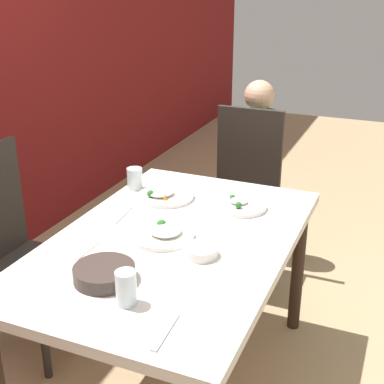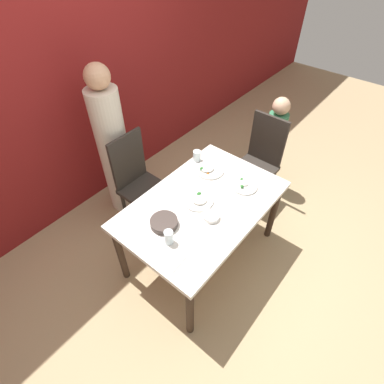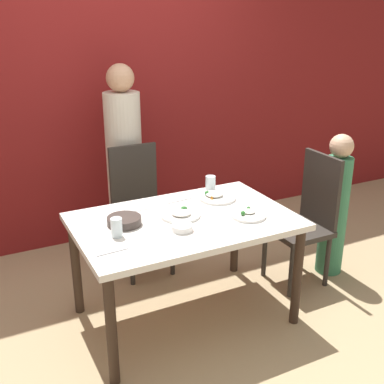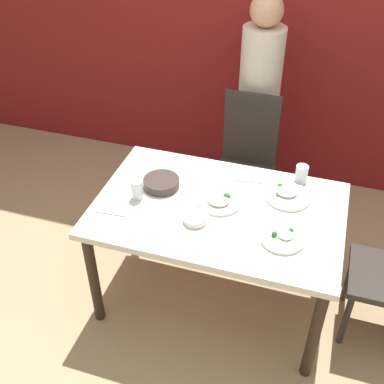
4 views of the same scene
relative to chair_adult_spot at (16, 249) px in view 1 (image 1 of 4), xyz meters
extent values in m
cube|color=silver|center=(0.01, -0.79, 0.19)|extent=(1.36, 0.88, 0.04)
cylinder|color=#332319|center=(0.62, -1.17, -0.17)|extent=(0.06, 0.06, 0.68)
cylinder|color=#332319|center=(0.62, -0.41, -0.17)|extent=(0.06, 0.06, 0.68)
cube|color=#2D2823|center=(0.00, -0.08, -0.09)|extent=(0.40, 0.40, 0.04)
cylinder|color=#2D2823|center=(-0.16, -0.24, -0.31)|extent=(0.04, 0.04, 0.40)
cylinder|color=#2D2823|center=(0.17, -0.24, -0.31)|extent=(0.04, 0.04, 0.40)
cylinder|color=#2D2823|center=(0.17, 0.09, -0.31)|extent=(0.04, 0.04, 0.40)
cube|color=#2D2823|center=(0.95, -0.74, -0.09)|extent=(0.40, 0.40, 0.04)
cube|color=#2D2823|center=(1.14, -0.74, 0.20)|extent=(0.03, 0.38, 0.54)
cylinder|color=#2D2823|center=(0.79, -0.58, -0.31)|extent=(0.04, 0.04, 0.40)
cylinder|color=#2D2823|center=(0.79, -0.91, -0.31)|extent=(0.04, 0.04, 0.40)
cylinder|color=#2D2823|center=(1.12, -0.58, -0.31)|extent=(0.04, 0.04, 0.40)
cylinder|color=#2D2823|center=(1.12, -0.91, -0.31)|extent=(0.04, 0.04, 0.40)
cylinder|color=#387F56|center=(1.29, -0.74, -0.05)|extent=(0.20, 0.20, 0.93)
sphere|color=#DBAD89|center=(1.29, -0.74, 0.51)|extent=(0.17, 0.17, 0.17)
cylinder|color=#3D332D|center=(-0.36, -0.70, 0.23)|extent=(0.21, 0.21, 0.05)
cylinder|color=#BC5123|center=(-0.36, -0.70, 0.26)|extent=(0.18, 0.18, 0.01)
cylinder|color=white|center=(0.35, -0.59, 0.22)|extent=(0.25, 0.25, 0.02)
ellipsoid|color=white|center=(0.34, -0.57, 0.24)|extent=(0.12, 0.12, 0.03)
sphere|color=#2D702D|center=(0.30, -0.54, 0.24)|extent=(0.03, 0.03, 0.03)
cone|color=orange|center=(0.30, -0.62, 0.24)|extent=(0.02, 0.02, 0.03)
cylinder|color=white|center=(0.38, -0.94, 0.22)|extent=(0.22, 0.22, 0.02)
ellipsoid|color=white|center=(0.39, -0.93, 0.24)|extent=(0.08, 0.08, 0.02)
sphere|color=#2D702D|center=(0.34, -0.94, 0.24)|extent=(0.03, 0.03, 0.03)
sphere|color=#2D702D|center=(0.41, -0.89, 0.24)|extent=(0.03, 0.03, 0.03)
cylinder|color=white|center=(0.00, -0.74, 0.22)|extent=(0.25, 0.25, 0.02)
ellipsoid|color=white|center=(0.00, -0.76, 0.24)|extent=(0.12, 0.12, 0.03)
sphere|color=#2D702D|center=(0.04, -0.72, 0.24)|extent=(0.03, 0.03, 0.03)
sphere|color=#2D702D|center=(0.03, -0.72, 0.25)|extent=(0.04, 0.04, 0.04)
cylinder|color=white|center=(-0.08, -0.94, 0.23)|extent=(0.13, 0.13, 0.04)
cylinder|color=white|center=(-0.08, -0.94, 0.24)|extent=(0.11, 0.11, 0.01)
cylinder|color=silver|center=(-0.45, -0.84, 0.27)|extent=(0.07, 0.07, 0.11)
cylinder|color=silver|center=(0.40, -0.41, 0.26)|extent=(0.07, 0.07, 0.10)
cube|color=white|center=(-0.21, -0.48, 0.21)|extent=(0.14, 0.14, 0.01)
cube|color=silver|center=(0.11, -0.50, 0.21)|extent=(0.18, 0.04, 0.01)
cube|color=silver|center=(-0.53, -1.01, 0.21)|extent=(0.18, 0.03, 0.01)
camera|label=1|loc=(-1.66, -1.57, 1.16)|focal=50.00mm
camera|label=2|loc=(-1.32, -1.78, 1.96)|focal=28.00mm
camera|label=3|loc=(-1.19, -3.26, 1.43)|focal=45.00mm
camera|label=4|loc=(0.48, -2.76, 1.89)|focal=45.00mm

